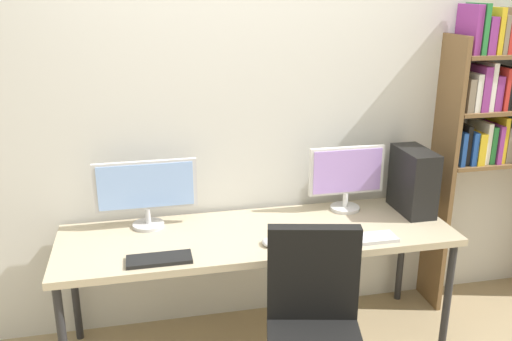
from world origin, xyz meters
TOP-DOWN VIEW (x-y plane):
  - wall_back at (0.00, 1.02)m, footprint 4.61×0.10m
  - desk at (0.00, 0.60)m, footprint 2.21×0.68m
  - bookshelf at (1.62, 0.83)m, footprint 0.83×0.28m
  - monitor_left at (-0.60, 0.81)m, footprint 0.58×0.18m
  - monitor_right at (0.60, 0.81)m, footprint 0.47×0.18m
  - pc_tower at (0.99, 0.70)m, footprint 0.17×0.34m
  - keyboard_left at (-0.56, 0.37)m, footprint 0.33×0.13m
  - keyboard_right at (0.56, 0.37)m, footprint 0.32×0.13m
  - computer_mouse at (0.01, 0.43)m, footprint 0.06×0.10m

SIDE VIEW (x-z plane):
  - desk at x=0.00m, z-range 0.32..1.06m
  - keyboard_left at x=-0.56m, z-range 0.74..0.76m
  - keyboard_right at x=0.56m, z-range 0.74..0.76m
  - computer_mouse at x=0.01m, z-range 0.74..0.77m
  - pc_tower at x=0.99m, z-range 0.74..1.13m
  - monitor_right at x=0.60m, z-range 0.76..1.16m
  - monitor_left at x=-0.60m, z-range 0.77..1.16m
  - wall_back at x=0.00m, z-range 0.00..2.60m
  - bookshelf at x=1.62m, z-range 0.32..2.30m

